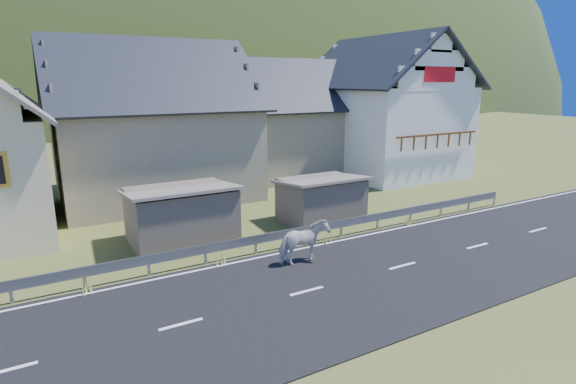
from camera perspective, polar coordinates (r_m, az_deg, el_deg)
ground at (r=14.39m, az=2.40°, el=-12.61°), size 160.00×160.00×0.00m
road at (r=14.38m, az=2.40°, el=-12.54°), size 60.00×7.00×0.04m
lane_markings at (r=14.37m, az=2.40°, el=-12.45°), size 60.00×6.60×0.01m
guardrail at (r=17.15m, az=-4.13°, el=-6.11°), size 28.10×0.09×0.75m
shed_left at (r=18.83m, az=-13.40°, el=-2.89°), size 4.30×3.30×2.40m
shed_right at (r=21.07m, az=4.20°, el=-1.03°), size 3.80×2.90×2.20m
house_stone_a at (r=26.61m, az=-17.02°, el=9.47°), size 10.80×9.80×8.90m
house_stone_b at (r=32.16m, az=0.05°, el=10.02°), size 9.80×8.80×8.10m
house_white at (r=33.16m, az=11.94°, el=11.28°), size 8.80×10.80×9.70m
mountain at (r=193.08m, az=-25.83°, el=4.67°), size 440.00×280.00×260.00m
horse at (r=16.14m, az=2.01°, el=-6.40°), size 0.97×1.91×1.56m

